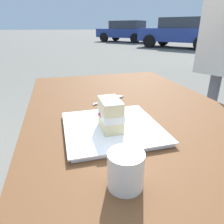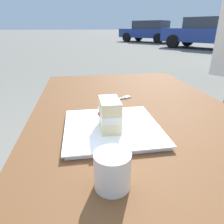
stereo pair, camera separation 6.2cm
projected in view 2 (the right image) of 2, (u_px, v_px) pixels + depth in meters
name	position (u px, v px, depth m)	size (l,w,h in m)	color
patio_table	(133.00, 132.00, 0.87)	(1.25, 0.79, 0.72)	brown
dessert_plate	(112.00, 128.00, 0.64)	(0.29, 0.29, 0.02)	white
cake_slice	(110.00, 114.00, 0.61)	(0.10, 0.07, 0.09)	beige
dessert_fork	(118.00, 99.00, 0.91)	(0.09, 0.16, 0.01)	silver
coffee_cup	(112.00, 170.00, 0.41)	(0.07, 0.07, 0.08)	silver
parked_car_near	(208.00, 32.00, 9.93)	(4.28, 3.88, 1.44)	navy
parked_car_far	(149.00, 31.00, 14.33)	(4.03, 3.81, 1.40)	navy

